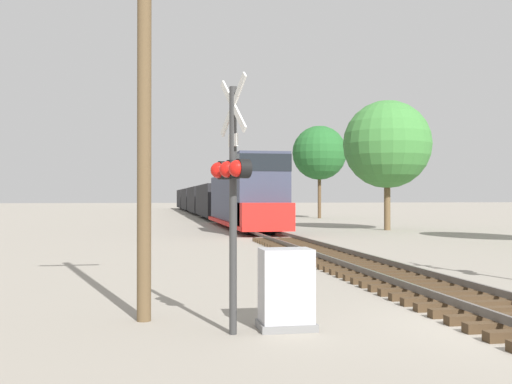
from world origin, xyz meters
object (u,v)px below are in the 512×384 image
at_px(tree_deep_background, 319,153).
at_px(freight_train, 205,200).
at_px(relay_cabinet, 286,290).
at_px(tree_mid_background, 387,144).
at_px(crossing_signal_near, 231,180).
at_px(utility_pole, 144,84).

bearing_deg(tree_deep_background, freight_train, 134.80).
distance_m(freight_train, relay_cabinet, 59.13).
bearing_deg(freight_train, tree_mid_background, -74.38).
bearing_deg(tree_mid_background, tree_deep_background, 85.65).
relative_size(relay_cabinet, tree_mid_background, 0.16).
height_order(crossing_signal_near, tree_deep_background, tree_deep_background).
xyz_separation_m(tree_mid_background, tree_deep_background, (1.62, 21.30, 1.01)).
bearing_deg(freight_train, tree_deep_background, -45.20).
bearing_deg(tree_deep_background, crossing_signal_near, -107.70).
relative_size(tree_mid_background, tree_deep_background, 0.91).
xyz_separation_m(utility_pole, tree_deep_background, (16.87, 47.30, 2.43)).
relative_size(freight_train, utility_pole, 9.98).
xyz_separation_m(crossing_signal_near, tree_mid_background, (13.89, 27.28, 3.11)).
bearing_deg(tree_mid_background, crossing_signal_near, -116.98).
bearing_deg(tree_deep_background, tree_mid_background, -94.35).
height_order(relay_cabinet, tree_mid_background, tree_mid_background).
bearing_deg(utility_pole, tree_mid_background, 59.61).
bearing_deg(tree_mid_background, relay_cabinet, -115.58).
xyz_separation_m(freight_train, crossing_signal_near, (-4.96, -59.20, 0.60)).
bearing_deg(relay_cabinet, freight_train, 86.09).
xyz_separation_m(utility_pole, tree_mid_background, (15.25, 26.01, 1.42)).
xyz_separation_m(freight_train, tree_mid_background, (8.93, -31.92, 3.72)).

